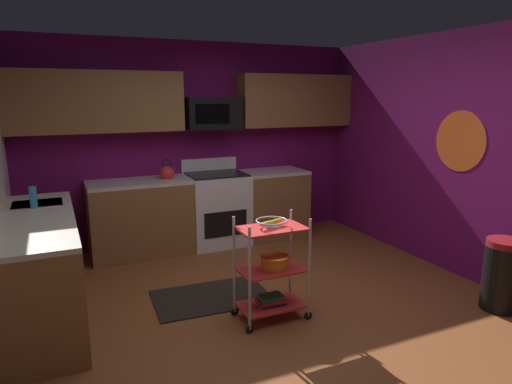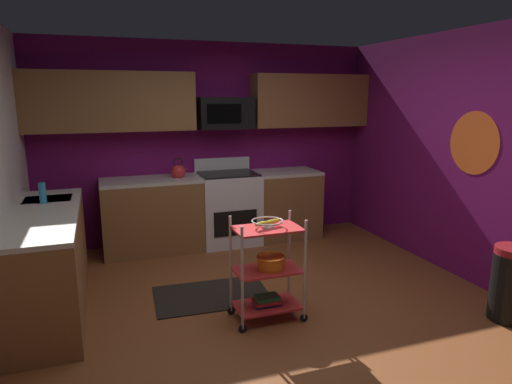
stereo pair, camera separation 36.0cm
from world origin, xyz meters
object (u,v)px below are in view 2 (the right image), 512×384
object	(u,v)px
rolling_cart	(267,270)
mixing_bowl_large	(271,262)
dish_soap_bottle	(43,193)
book_stack	(267,300)
kettle	(178,171)
trash_can	(512,284)
fruit_bowl	(267,222)
microwave	(225,113)
oven_range	(228,207)

from	to	relation	value
rolling_cart	mixing_bowl_large	bearing A→B (deg)	-0.00
rolling_cart	mixing_bowl_large	xyz separation A→B (m)	(0.03, -0.00, 0.07)
mixing_bowl_large	dish_soap_bottle	xyz separation A→B (m)	(-1.86, 1.18, 0.50)
book_stack	kettle	size ratio (longest dim) A/B	0.94
rolling_cart	dish_soap_bottle	size ratio (longest dim) A/B	4.57
book_stack	trash_can	xyz separation A→B (m)	(1.99, -0.72, 0.16)
fruit_bowl	mixing_bowl_large	world-z (taller)	fruit_bowl
microwave	trash_can	world-z (taller)	microwave
rolling_cart	kettle	xyz separation A→B (m)	(-0.38, 2.13, 0.54)
oven_range	fruit_bowl	size ratio (longest dim) A/B	4.04
mixing_bowl_large	kettle	distance (m)	2.22
microwave	fruit_bowl	size ratio (longest dim) A/B	2.57
oven_range	rolling_cart	distance (m)	2.15
microwave	book_stack	distance (m)	2.72
dish_soap_bottle	oven_range	bearing A→B (deg)	24.45
oven_range	book_stack	distance (m)	2.17
oven_range	trash_can	world-z (taller)	oven_range
mixing_bowl_large	kettle	bearing A→B (deg)	100.95
oven_range	dish_soap_bottle	size ratio (longest dim) A/B	5.50
oven_range	fruit_bowl	xyz separation A→B (m)	(-0.26, -2.13, 0.40)
rolling_cart	trash_can	distance (m)	2.12
fruit_bowl	kettle	distance (m)	2.16
oven_range	rolling_cart	xyz separation A→B (m)	(-0.26, -2.13, -0.03)
oven_range	kettle	distance (m)	0.82
microwave	book_stack	world-z (taller)	microwave
fruit_bowl	microwave	bearing A→B (deg)	83.37
rolling_cart	book_stack	world-z (taller)	rolling_cart
fruit_bowl	trash_can	bearing A→B (deg)	-19.89
microwave	fruit_bowl	distance (m)	2.40
rolling_cart	oven_range	bearing A→B (deg)	83.03
microwave	dish_soap_bottle	world-z (taller)	microwave
dish_soap_bottle	rolling_cart	bearing A→B (deg)	-32.82
book_stack	trash_can	distance (m)	2.12
fruit_bowl	dish_soap_bottle	xyz separation A→B (m)	(-1.83, 1.18, 0.14)
dish_soap_bottle	fruit_bowl	bearing A→B (deg)	-32.82
mixing_bowl_large	trash_can	distance (m)	2.09
microwave	mixing_bowl_large	distance (m)	2.54
oven_range	rolling_cart	size ratio (longest dim) A/B	1.20
microwave	kettle	world-z (taller)	microwave
trash_can	oven_range	bearing A→B (deg)	121.25
oven_range	mixing_bowl_large	bearing A→B (deg)	-96.12
book_stack	kettle	world-z (taller)	kettle
dish_soap_bottle	trash_can	bearing A→B (deg)	-26.45
fruit_bowl	kettle	size ratio (longest dim) A/B	1.03
fruit_bowl	book_stack	bearing A→B (deg)	-153.43
fruit_bowl	kettle	world-z (taller)	kettle
microwave	oven_range	bearing A→B (deg)	-89.74
microwave	trash_can	bearing A→B (deg)	-59.65
rolling_cart	mixing_bowl_large	distance (m)	0.07
microwave	dish_soap_bottle	distance (m)	2.44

